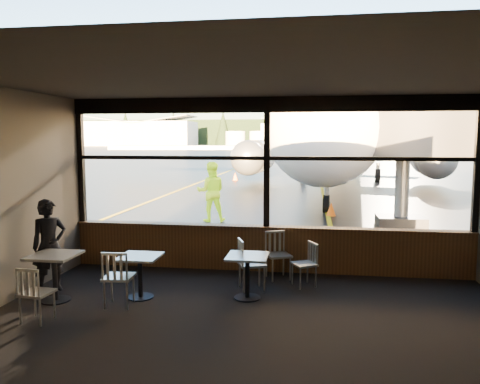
% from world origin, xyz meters
% --- Properties ---
extents(ground_plane, '(520.00, 520.00, 0.00)m').
position_xyz_m(ground_plane, '(0.00, 120.00, 0.00)').
color(ground_plane, black).
rests_on(ground_plane, ground).
extents(carpet_floor, '(8.00, 6.00, 0.01)m').
position_xyz_m(carpet_floor, '(0.00, -3.00, 0.01)').
color(carpet_floor, black).
rests_on(carpet_floor, ground).
extents(ceiling, '(8.00, 6.00, 0.04)m').
position_xyz_m(ceiling, '(0.00, -3.00, 3.50)').
color(ceiling, '#38332D').
rests_on(ceiling, ground).
extents(wall_back, '(8.00, 0.04, 3.50)m').
position_xyz_m(wall_back, '(0.00, -6.00, 1.75)').
color(wall_back, '#4F493F').
rests_on(wall_back, ground).
extents(window_sill, '(8.00, 0.28, 0.90)m').
position_xyz_m(window_sill, '(0.00, 0.00, 0.45)').
color(window_sill, '#503018').
rests_on(window_sill, ground).
extents(window_header, '(8.00, 0.18, 0.30)m').
position_xyz_m(window_header, '(0.00, 0.00, 3.35)').
color(window_header, black).
rests_on(window_header, ground).
extents(mullion_left, '(0.12, 0.12, 2.60)m').
position_xyz_m(mullion_left, '(-3.95, 0.00, 2.20)').
color(mullion_left, black).
rests_on(mullion_left, ground).
extents(mullion_centre, '(0.12, 0.12, 2.60)m').
position_xyz_m(mullion_centre, '(0.00, 0.00, 2.20)').
color(mullion_centre, black).
rests_on(mullion_centre, ground).
extents(mullion_right, '(0.12, 0.12, 2.60)m').
position_xyz_m(mullion_right, '(3.95, 0.00, 2.20)').
color(mullion_right, black).
rests_on(mullion_right, ground).
extents(window_transom, '(8.00, 0.10, 0.08)m').
position_xyz_m(window_transom, '(0.00, 0.00, 2.30)').
color(window_transom, black).
rests_on(window_transom, ground).
extents(airliner, '(33.80, 39.27, 11.16)m').
position_xyz_m(airliner, '(2.63, 20.23, 5.58)').
color(airliner, white).
rests_on(airliner, ground_plane).
extents(jet_bridge, '(8.66, 10.59, 4.62)m').
position_xyz_m(jet_bridge, '(3.60, 5.50, 2.31)').
color(jet_bridge, '#2E2E30').
rests_on(jet_bridge, ground_plane).
extents(cafe_table_near, '(0.68, 0.68, 0.75)m').
position_xyz_m(cafe_table_near, '(-0.16, -1.72, 0.37)').
color(cafe_table_near, '#A9A49B').
rests_on(cafe_table_near, carpet_floor).
extents(cafe_table_mid, '(0.67, 0.67, 0.73)m').
position_xyz_m(cafe_table_mid, '(-1.95, -1.96, 0.37)').
color(cafe_table_mid, gray).
rests_on(cafe_table_mid, carpet_floor).
extents(cafe_table_left, '(0.73, 0.73, 0.80)m').
position_xyz_m(cafe_table_left, '(-3.28, -2.32, 0.40)').
color(cafe_table_left, '#9C9890').
rests_on(cafe_table_left, carpet_floor).
extents(chair_near_e, '(0.60, 0.60, 0.82)m').
position_xyz_m(chair_near_e, '(0.78, -0.91, 0.41)').
color(chair_near_e, beige).
rests_on(chair_near_e, carpet_floor).
extents(chair_near_w, '(0.66, 0.66, 0.94)m').
position_xyz_m(chair_near_w, '(-0.14, -1.27, 0.47)').
color(chair_near_w, beige).
rests_on(chair_near_w, carpet_floor).
extents(chair_near_n, '(0.66, 0.66, 0.92)m').
position_xyz_m(chair_near_n, '(0.28, -0.52, 0.46)').
color(chair_near_n, '#BBB6A8').
rests_on(chair_near_n, carpet_floor).
extents(chair_mid_s, '(0.56, 0.56, 0.94)m').
position_xyz_m(chair_mid_s, '(-2.15, -2.38, 0.47)').
color(chair_mid_s, '#B8B2A6').
rests_on(chair_mid_s, carpet_floor).
extents(chair_left_s, '(0.51, 0.51, 0.86)m').
position_xyz_m(chair_left_s, '(-3.07, -3.18, 0.43)').
color(chair_left_s, beige).
rests_on(chair_left_s, carpet_floor).
extents(passenger, '(0.70, 0.70, 1.64)m').
position_xyz_m(passenger, '(-3.65, -1.84, 0.82)').
color(passenger, black).
rests_on(passenger, carpet_floor).
extents(ground_crew, '(1.09, 0.94, 1.95)m').
position_xyz_m(ground_crew, '(-2.35, 5.59, 0.97)').
color(ground_crew, '#BFF219').
rests_on(ground_crew, ground_plane).
extents(cone_nose, '(0.34, 0.34, 0.47)m').
position_xyz_m(cone_nose, '(1.60, 7.25, 0.23)').
color(cone_nose, orange).
rests_on(cone_nose, ground_plane).
extents(cone_wing, '(0.35, 0.35, 0.49)m').
position_xyz_m(cone_wing, '(-4.02, 20.96, 0.24)').
color(cone_wing, orange).
rests_on(cone_wing, ground_plane).
extents(hangar_left, '(45.00, 18.00, 11.00)m').
position_xyz_m(hangar_left, '(-70.00, 180.00, 5.50)').
color(hangar_left, silver).
rests_on(hangar_left, ground_plane).
extents(hangar_mid, '(38.00, 15.00, 10.00)m').
position_xyz_m(hangar_mid, '(0.00, 185.00, 5.00)').
color(hangar_mid, silver).
rests_on(hangar_mid, ground_plane).
extents(hangar_right, '(50.00, 20.00, 12.00)m').
position_xyz_m(hangar_right, '(60.00, 178.00, 6.00)').
color(hangar_right, silver).
rests_on(hangar_right, ground_plane).
extents(fuel_tank_a, '(8.00, 8.00, 6.00)m').
position_xyz_m(fuel_tank_a, '(-30.00, 182.00, 3.00)').
color(fuel_tank_a, silver).
rests_on(fuel_tank_a, ground_plane).
extents(fuel_tank_b, '(8.00, 8.00, 6.00)m').
position_xyz_m(fuel_tank_b, '(-20.00, 182.00, 3.00)').
color(fuel_tank_b, silver).
rests_on(fuel_tank_b, ground_plane).
extents(fuel_tank_c, '(8.00, 8.00, 6.00)m').
position_xyz_m(fuel_tank_c, '(-10.00, 182.00, 3.00)').
color(fuel_tank_c, silver).
rests_on(fuel_tank_c, ground_plane).
extents(treeline, '(360.00, 3.00, 12.00)m').
position_xyz_m(treeline, '(0.00, 210.00, 6.00)').
color(treeline, black).
rests_on(treeline, ground_plane).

